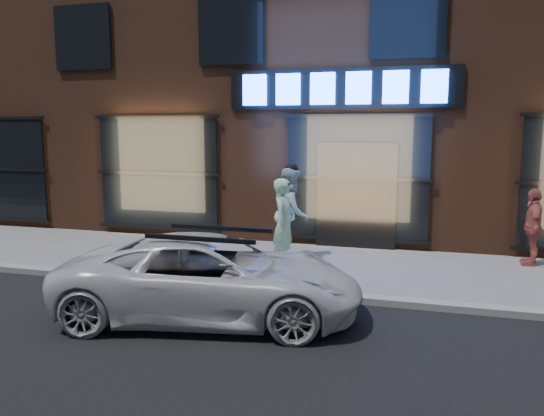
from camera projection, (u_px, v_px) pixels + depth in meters
The scene contains 7 objects.
ground at pixel (324, 300), 8.50m from camera, with size 90.00×90.00×0.00m, color slate.
curb at pixel (324, 296), 8.49m from camera, with size 60.00×0.25×0.12m, color gray.
storefront_building at pixel (377, 44), 15.33m from camera, with size 30.20×8.28×10.30m.
man_bowtie at pixel (284, 223), 10.40m from camera, with size 0.64×0.42×1.75m, color #B2EABF.
man_cap at pixel (291, 213), 11.14m from camera, with size 0.93×0.73×1.92m, color silver.
passerby at pixel (533, 227), 10.56m from camera, with size 0.91×0.38×1.55m, color #B9564C.
white_suv at pixel (211, 278), 7.61m from camera, with size 1.99×4.31×1.20m, color silver.
Camera 1 is at (1.45, -8.10, 2.72)m, focal length 35.00 mm.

